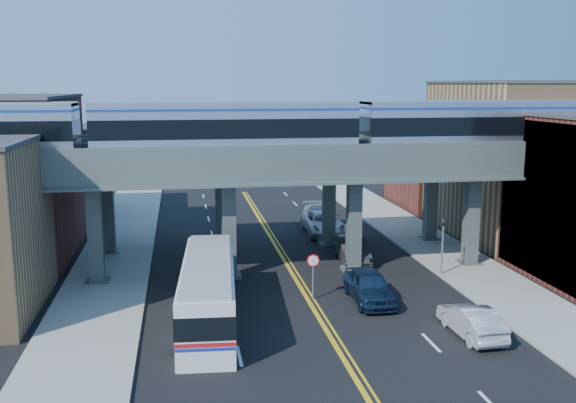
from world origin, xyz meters
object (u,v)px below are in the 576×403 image
at_px(stop_sign, 313,269).
at_px(traffic_signal, 443,241).
at_px(car_lane_c, 324,223).
at_px(car_lane_a, 369,286).
at_px(transit_train, 226,128).
at_px(car_lane_b, 352,249).
at_px(car_parked_curb, 471,321).
at_px(car_lane_d, 320,216).
at_px(transit_bus, 209,293).

xyz_separation_m(stop_sign, traffic_signal, (8.90, 3.00, 0.54)).
distance_m(traffic_signal, car_lane_c, 13.54).
bearing_deg(car_lane_c, car_lane_a, -92.09).
height_order(transit_train, car_lane_b, transit_train).
bearing_deg(car_parked_curb, stop_sign, -46.89).
bearing_deg(stop_sign, car_lane_b, 59.76).
relative_size(car_lane_a, car_lane_c, 0.82).
height_order(traffic_signal, car_lane_a, traffic_signal).
bearing_deg(car_parked_curb, transit_train, -48.41).
bearing_deg(car_lane_d, car_parked_curb, -83.66).
relative_size(transit_train, car_parked_curb, 10.64).
bearing_deg(car_lane_a, transit_train, 142.34).
bearing_deg(car_parked_curb, transit_bus, -19.16).
distance_m(transit_train, stop_sign, 10.07).
bearing_deg(car_lane_d, stop_sign, -101.57).
distance_m(car_lane_a, car_lane_c, 16.51).
bearing_deg(car_lane_c, car_lane_d, 85.64).
bearing_deg(car_lane_d, transit_bus, -114.23).
xyz_separation_m(transit_train, car_lane_a, (7.39, -5.88, -8.44)).
bearing_deg(car_lane_c, car_parked_curb, -82.34).
bearing_deg(transit_train, transit_bus, -101.67).
bearing_deg(car_lane_c, transit_bus, -117.22).
bearing_deg(car_lane_a, car_lane_b, 82.31).
relative_size(car_lane_a, car_parked_curb, 1.13).
xyz_separation_m(car_lane_b, car_lane_d, (0.21, 11.34, 0.02)).
bearing_deg(car_lane_b, stop_sign, -116.04).
bearing_deg(car_lane_a, car_lane_d, 86.65).
xyz_separation_m(transit_bus, car_lane_b, (10.18, 9.85, -0.73)).
distance_m(transit_train, traffic_signal, 15.15).
xyz_separation_m(car_lane_b, car_parked_curb, (2.16, -13.75, -0.08)).
height_order(transit_bus, car_lane_b, transit_bus).
distance_m(stop_sign, transit_bus, 6.47).
bearing_deg(transit_bus, car_lane_d, -22.16).
bearing_deg(car_lane_a, stop_sign, 164.63).
bearing_deg(traffic_signal, car_lane_b, 137.38).
xyz_separation_m(traffic_signal, car_parked_curb, (-2.49, -9.47, -1.55)).
bearing_deg(car_parked_curb, car_lane_a, -60.39).
distance_m(car_lane_b, car_lane_d, 11.34).
relative_size(traffic_signal, car_lane_a, 0.79).
distance_m(transit_train, transit_bus, 10.96).
xyz_separation_m(traffic_signal, car_lane_b, (-4.65, 4.28, -1.47)).
xyz_separation_m(car_lane_c, car_parked_curb, (2.28, -22.07, -0.12)).
height_order(stop_sign, car_lane_a, stop_sign).
bearing_deg(transit_bus, car_lane_c, -25.03).
bearing_deg(car_lane_c, traffic_signal, -67.49).
bearing_deg(transit_train, stop_sign, -48.87).
bearing_deg(car_lane_c, transit_train, -126.96).
bearing_deg(stop_sign, car_lane_a, -16.23).
height_order(car_lane_a, car_lane_d, car_lane_a).
distance_m(transit_bus, car_lane_a, 9.13).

